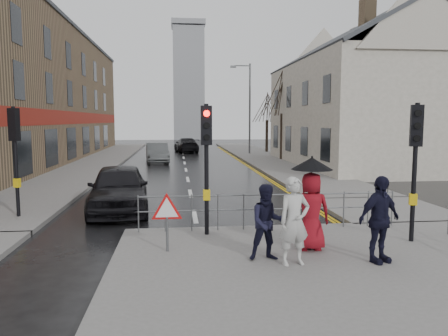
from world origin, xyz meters
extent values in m
plane|color=black|center=(0.00, 0.00, 0.00)|extent=(120.00, 120.00, 0.00)
cube|color=#605E5B|center=(3.00, -3.50, 0.07)|extent=(10.00, 9.00, 0.14)
cube|color=#605E5B|center=(-6.50, 23.00, 0.07)|extent=(4.00, 44.00, 0.14)
cube|color=#605E5B|center=(6.50, 25.00, 0.07)|extent=(4.00, 40.00, 0.14)
cube|color=#605E5B|center=(6.50, 3.00, 0.07)|extent=(4.00, 4.20, 0.14)
cube|color=brown|center=(-12.00, 22.00, 5.00)|extent=(8.00, 42.00, 10.00)
cube|color=beige|center=(12.00, 18.00, 3.50)|extent=(9.00, 16.00, 7.00)
cube|color=brown|center=(10.50, 14.00, 9.20)|extent=(0.70, 0.90, 1.80)
cube|color=brown|center=(13.20, 22.00, 9.20)|extent=(0.70, 0.90, 1.80)
cube|color=gray|center=(1.50, 62.00, 9.00)|extent=(5.00, 5.00, 18.00)
cylinder|color=black|center=(0.20, 0.20, 1.84)|extent=(0.11, 0.11, 3.40)
cube|color=black|center=(0.20, 0.20, 2.99)|extent=(0.28, 0.22, 1.00)
cylinder|color=#FF0C07|center=(0.20, 0.06, 3.29)|extent=(0.16, 0.04, 0.16)
cylinder|color=black|center=(0.20, 0.06, 2.99)|extent=(0.16, 0.04, 0.16)
cylinder|color=black|center=(0.20, 0.06, 2.69)|extent=(0.16, 0.04, 0.16)
cube|color=gold|center=(0.20, 0.20, 1.19)|extent=(0.18, 0.14, 0.28)
cylinder|color=black|center=(5.20, -1.00, 1.84)|extent=(0.11, 0.11, 3.40)
cube|color=black|center=(5.20, -1.00, 2.99)|extent=(0.34, 0.30, 1.00)
cylinder|color=black|center=(5.15, -1.13, 3.29)|extent=(0.16, 0.09, 0.16)
cylinder|color=black|center=(5.15, -1.13, 2.99)|extent=(0.16, 0.09, 0.16)
cylinder|color=black|center=(5.15, -1.13, 2.69)|extent=(0.16, 0.09, 0.16)
cube|color=gold|center=(5.20, -1.00, 1.19)|extent=(0.22, 0.19, 0.28)
cylinder|color=black|center=(-5.50, 3.00, 1.84)|extent=(0.11, 0.11, 3.40)
cube|color=black|center=(-5.50, 3.00, 2.99)|extent=(0.34, 0.30, 1.00)
cylinder|color=black|center=(-5.45, 3.13, 3.29)|extent=(0.16, 0.09, 0.16)
cylinder|color=black|center=(-5.45, 3.13, 2.99)|extent=(0.16, 0.09, 0.16)
cylinder|color=black|center=(-5.45, 3.13, 2.69)|extent=(0.16, 0.09, 0.16)
cube|color=gold|center=(-5.50, 3.00, 1.19)|extent=(0.22, 0.19, 0.28)
cylinder|color=#595B5E|center=(-1.60, 0.60, 0.64)|extent=(0.04, 0.04, 1.00)
cylinder|color=#595B5E|center=(5.50, 0.60, 0.64)|extent=(0.04, 0.04, 1.00)
cylinder|color=#595B5E|center=(1.95, 0.60, 1.09)|extent=(7.10, 0.04, 0.04)
cylinder|color=#595B5E|center=(1.95, 0.60, 0.69)|extent=(7.10, 0.04, 0.04)
cylinder|color=#595B5E|center=(-0.80, -1.20, 0.56)|extent=(0.06, 0.06, 0.85)
cylinder|color=red|center=(-0.80, -1.20, 1.09)|extent=(0.80, 0.03, 0.80)
cylinder|color=white|center=(-0.80, -1.22, 1.09)|extent=(0.60, 0.03, 0.60)
cylinder|color=#595B5E|center=(6.00, 28.00, 4.14)|extent=(0.16, 0.16, 8.00)
cylinder|color=#595B5E|center=(5.30, 28.00, 7.94)|extent=(1.40, 0.10, 0.10)
cube|color=#595B5E|center=(4.50, 28.00, 7.84)|extent=(0.50, 0.25, 0.18)
cylinder|color=#31251B|center=(7.50, 22.00, 1.89)|extent=(0.26, 0.26, 3.50)
cylinder|color=#31251B|center=(8.00, 30.00, 1.64)|extent=(0.26, 0.26, 3.00)
imported|color=#B6B5B1|center=(1.83, -2.40, 1.05)|extent=(0.74, 0.55, 1.83)
imported|color=black|center=(1.35, -2.05, 0.96)|extent=(0.81, 0.64, 1.63)
imported|color=maroon|center=(2.49, -1.44, 1.04)|extent=(0.91, 0.62, 1.81)
cylinder|color=black|center=(2.49, -1.44, 1.14)|extent=(0.02, 0.02, 2.01)
cone|color=black|center=(2.49, -1.44, 2.15)|extent=(0.96, 0.96, 0.28)
imported|color=black|center=(3.64, -2.45, 1.06)|extent=(1.16, 0.80, 1.84)
imported|color=black|center=(-2.54, 4.00, 0.81)|extent=(2.32, 4.92, 1.63)
imported|color=#434748|center=(-2.00, 21.44, 0.73)|extent=(1.96, 4.54, 1.46)
imported|color=black|center=(0.37, 31.75, 0.70)|extent=(2.52, 5.05, 1.41)
camera|label=1|loc=(-0.56, -11.00, 3.12)|focal=35.00mm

